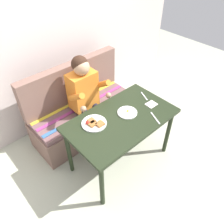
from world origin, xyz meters
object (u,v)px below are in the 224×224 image
object	(u,v)px
plate_breakfast	(94,123)
plate_eggs	(127,112)
couch	(82,112)
napkin	(151,104)
table	(121,124)
knife	(155,118)
person	(86,94)
fork	(144,96)

from	to	relation	value
plate_breakfast	plate_eggs	distance (m)	0.40
couch	plate_breakfast	size ratio (longest dim) A/B	5.47
plate_breakfast	napkin	distance (m)	0.72
table	plate_breakfast	distance (m)	0.32
plate_breakfast	couch	bearing A→B (deg)	66.79
plate_eggs	knife	size ratio (longest dim) A/B	1.09
plate_breakfast	napkin	world-z (taller)	plate_breakfast
plate_eggs	knife	bearing A→B (deg)	-58.44
table	person	bearing A→B (deg)	91.93
knife	napkin	bearing A→B (deg)	73.16
knife	plate_breakfast	bearing A→B (deg)	168.43
person	knife	world-z (taller)	person
person	napkin	size ratio (longest dim) A/B	10.16
person	plate_eggs	xyz separation A→B (m)	(0.13, -0.57, -0.00)
couch	fork	size ratio (longest dim) A/B	8.47
person	napkin	distance (m)	0.79
napkin	knife	size ratio (longest dim) A/B	0.60
plate_breakfast	person	bearing A→B (deg)	61.31
fork	knife	xyz separation A→B (m)	(-0.21, -0.34, 0.00)
couch	person	distance (m)	0.45
plate_eggs	napkin	distance (m)	0.32
plate_breakfast	fork	distance (m)	0.75
person	plate_breakfast	bearing A→B (deg)	-118.69
plate_eggs	fork	xyz separation A→B (m)	(0.37, 0.08, -0.01)
couch	napkin	bearing A→B (deg)	-63.35
plate_breakfast	knife	bearing A→B (deg)	-34.57
couch	fork	world-z (taller)	couch
plate_eggs	napkin	size ratio (longest dim) A/B	1.83
napkin	plate_breakfast	bearing A→B (deg)	164.44
plate_breakfast	knife	world-z (taller)	plate_breakfast
table	couch	xyz separation A→B (m)	(0.00, 0.76, -0.32)
fork	knife	distance (m)	0.40
napkin	person	bearing A→B (deg)	123.64
table	plate_breakfast	size ratio (longest dim) A/B	4.56
plate_breakfast	napkin	bearing A→B (deg)	-15.56
table	plate_eggs	distance (m)	0.14
couch	person	size ratio (longest dim) A/B	1.19
table	plate_breakfast	world-z (taller)	plate_breakfast
person	fork	world-z (taller)	person
person	plate_eggs	distance (m)	0.59
fork	plate_breakfast	bearing A→B (deg)	-159.15
plate_breakfast	napkin	xyz separation A→B (m)	(0.69, -0.19, -0.01)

